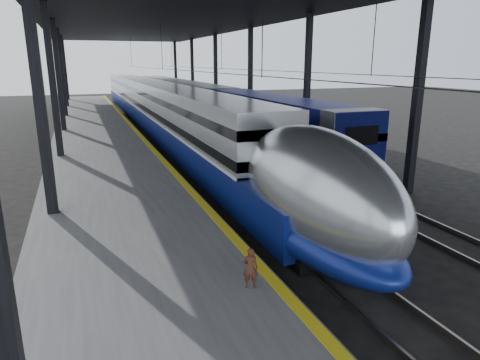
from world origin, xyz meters
TOP-DOWN VIEW (x-y plane):
  - ground at (0.00, 0.00)m, footprint 160.00×160.00m
  - platform at (-3.50, 20.00)m, footprint 6.00×80.00m
  - yellow_strip at (-0.70, 20.00)m, footprint 0.30×80.00m
  - rails at (4.50, 20.00)m, footprint 6.52×80.00m
  - canopy at (1.90, 20.00)m, footprint 18.00×75.00m
  - tgv_train at (2.00, 28.30)m, footprint 2.99×65.20m
  - second_train at (7.00, 32.63)m, footprint 2.87×56.05m
  - child at (-1.33, -2.15)m, footprint 0.42×0.36m

SIDE VIEW (x-z plane):
  - ground at x=0.00m, z-range 0.00..0.00m
  - rails at x=4.50m, z-range 0.00..0.16m
  - platform at x=-3.50m, z-range 0.00..1.00m
  - yellow_strip at x=-0.70m, z-range 1.00..1.01m
  - child at x=-1.33m, z-range 1.00..1.99m
  - second_train at x=7.00m, z-range 0.03..3.98m
  - tgv_train at x=2.00m, z-range -0.14..4.15m
  - canopy at x=1.90m, z-range 4.38..13.85m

